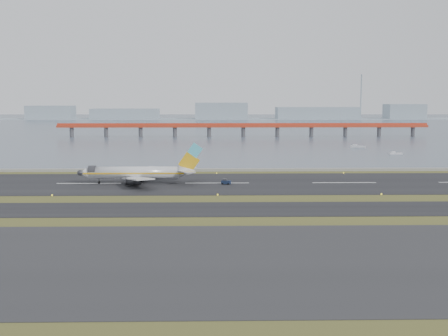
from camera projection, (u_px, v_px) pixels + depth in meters
The scene contains 12 objects.
ground at pixel (218, 200), 145.63m from camera, with size 1000.00×1000.00×0.00m, color #364318.
apron_strip at pixel (221, 261), 91.04m from camera, with size 1000.00×50.00×0.10m, color #2A2B2D.
taxiway_strip at pixel (218, 209), 133.72m from camera, with size 1000.00×18.00×0.10m, color black.
runway_strip at pixel (217, 183), 175.40m from camera, with size 1000.00×45.00×0.10m, color black.
seawall at pixel (217, 170), 205.12m from camera, with size 1000.00×2.50×1.00m, color gray.
bay_water at pixel (214, 124), 602.16m from camera, with size 1400.00×800.00×1.30m, color #475365.
red_pier at pixel (243, 127), 393.25m from camera, with size 260.00×5.00×10.20m.
far_shoreline at pixel (224, 114), 760.48m from camera, with size 1400.00×80.00×60.50m.
airliner at pixel (139, 173), 174.16m from camera, with size 38.52×32.89×12.80m.
pushback_tug at pixel (226, 182), 172.81m from camera, with size 3.08×2.31×1.75m.
workboat_near at pixel (395, 153), 267.82m from camera, with size 6.28×2.20×1.51m.
workboat_far at pixel (357, 147), 305.71m from camera, with size 8.10×4.94×1.88m.
Camera 1 is at (-1.24, -143.54, 26.01)m, focal length 45.00 mm.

